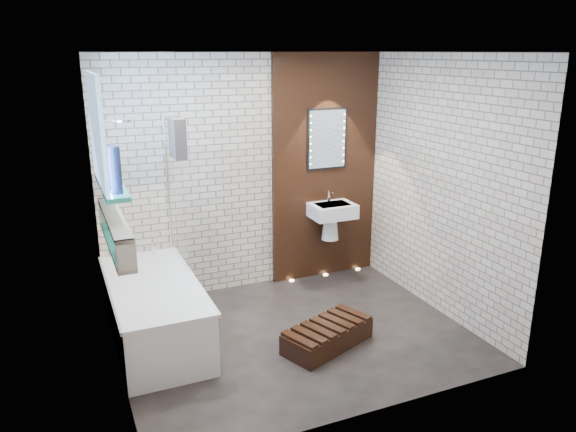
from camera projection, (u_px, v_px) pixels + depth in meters
name	position (u px, v px, depth m)	size (l,w,h in m)	color
ground	(294.00, 335.00, 5.29)	(3.20, 3.20, 0.00)	black
room_shell	(295.00, 204.00, 4.92)	(3.24, 3.20, 2.60)	#B7A591
walnut_panel	(325.00, 169.00, 6.39)	(1.30, 0.06, 2.60)	black
clerestory_window	(100.00, 143.00, 4.46)	(0.18, 1.00, 0.94)	#7FADE0
display_niche	(116.00, 232.00, 4.50)	(0.14, 1.30, 0.26)	teal
bathtub	(154.00, 311.00, 5.14)	(0.79, 1.74, 0.70)	white
bath_screen	(176.00, 193.00, 5.37)	(0.01, 0.78, 1.40)	white
towel	(178.00, 138.00, 5.02)	(0.11, 0.28, 0.36)	black
shower_head	(123.00, 120.00, 5.06)	(0.18, 0.18, 0.02)	silver
washbasin	(332.00, 215.00, 6.37)	(0.50, 0.36, 0.58)	white
led_mirror	(327.00, 139.00, 6.26)	(0.50, 0.02, 0.70)	black
walnut_step	(327.00, 336.00, 5.07)	(0.86, 0.38, 0.19)	black
niche_bottles	(118.00, 240.00, 4.40)	(0.06, 0.85, 0.14)	maroon
sill_vases	(111.00, 169.00, 4.55)	(0.20, 0.68, 0.37)	#16203D
floor_uplights	(326.00, 275.00, 6.70)	(0.96, 0.06, 0.01)	#FFD899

